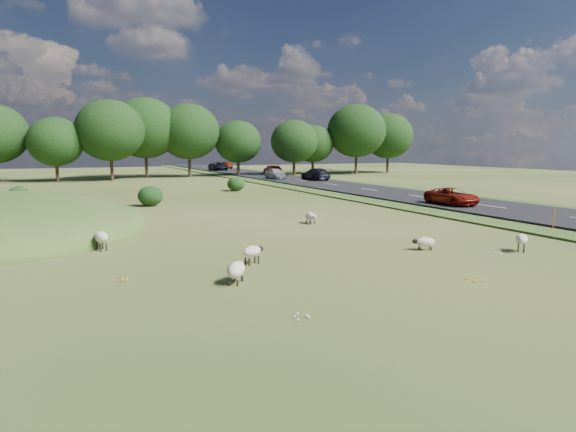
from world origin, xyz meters
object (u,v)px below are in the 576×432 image
at_px(car_3, 272,170).
at_px(car_7, 218,166).
at_px(car_0, 226,165).
at_px(car_5, 452,196).
at_px(sheep_0, 253,251).
at_px(sheep_3, 425,242).
at_px(sheep_4, 311,217).
at_px(car_1, 275,173).
at_px(sheep_1, 236,270).
at_px(sheep_2, 522,239).
at_px(sheep_5, 101,237).
at_px(car_6, 316,174).
at_px(marker_post, 554,220).

height_order(car_3, car_7, car_7).
bearing_deg(car_0, car_5, 86.84).
bearing_deg(sheep_0, sheep_3, -26.64).
height_order(sheep_4, car_0, car_0).
bearing_deg(car_7, car_3, -77.16).
distance_m(sheep_0, car_1, 49.84).
height_order(sheep_1, sheep_4, sheep_1).
height_order(sheep_2, car_1, car_1).
distance_m(sheep_5, car_0, 80.42).
xyz_separation_m(car_1, car_6, (3.80, -4.46, 0.03)).
xyz_separation_m(sheep_4, sheep_5, (-12.02, -3.27, 0.17)).
bearing_deg(car_1, sheep_1, -114.19).
distance_m(sheep_3, car_6, 44.63).
xyz_separation_m(sheep_5, car_6, (29.06, 35.82, 0.42)).
bearing_deg(sheep_2, car_3, -142.88).
distance_m(car_0, car_1, 34.91).
distance_m(car_1, car_3, 10.98).
distance_m(car_0, car_5, 68.99).
bearing_deg(sheep_5, car_0, -32.87).
height_order(sheep_2, car_5, car_5).
bearing_deg(car_5, sheep_2, -121.47).
bearing_deg(car_5, car_6, 82.71).
distance_m(sheep_5, car_6, 46.13).
height_order(marker_post, sheep_5, marker_post).
bearing_deg(sheep_3, car_7, -78.32).
xyz_separation_m(marker_post, car_0, (6.13, 79.45, 0.33)).
height_order(marker_post, car_7, car_7).
xyz_separation_m(marker_post, car_3, (6.13, 55.05, 0.35)).
bearing_deg(sheep_0, sheep_5, 111.23).
relative_size(car_1, car_5, 0.96).
bearing_deg(marker_post, car_3, 83.65).
relative_size(car_0, car_7, 0.86).
xyz_separation_m(sheep_3, sheep_4, (-1.06, 9.12, 0.06)).
bearing_deg(sheep_0, car_7, 51.65).
bearing_deg(sheep_1, car_6, 2.98).
relative_size(sheep_1, sheep_2, 1.24).
relative_size(marker_post, car_5, 0.27).
distance_m(sheep_0, car_0, 83.79).
distance_m(sheep_5, car_7, 71.84).
xyz_separation_m(sheep_1, sheep_4, (8.32, 11.00, -0.04)).
bearing_deg(sheep_3, car_3, -84.67).
bearing_deg(sheep_0, car_1, 43.35).
height_order(sheep_0, sheep_5, sheep_5).
bearing_deg(marker_post, sheep_5, 168.99).
bearing_deg(car_6, sheep_3, 69.02).
distance_m(car_1, car_7, 26.97).
relative_size(car_5, car_7, 0.82).
bearing_deg(car_7, car_1, -90.00).
bearing_deg(sheep_5, car_1, -43.78).
height_order(sheep_2, car_3, car_3).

